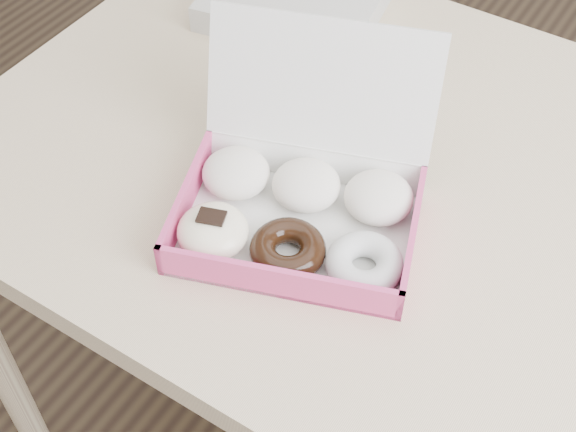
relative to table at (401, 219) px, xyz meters
The scene contains 3 objects.
table is the anchor object (origin of this frame).
donut_box 0.19m from the table, 121.33° to the right, with size 0.35×0.34×0.20m.
newspapers 0.41m from the table, 143.83° to the left, with size 0.26×0.21×0.04m, color beige.
Camera 1 is at (0.26, -0.69, 1.49)m, focal length 50.00 mm.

